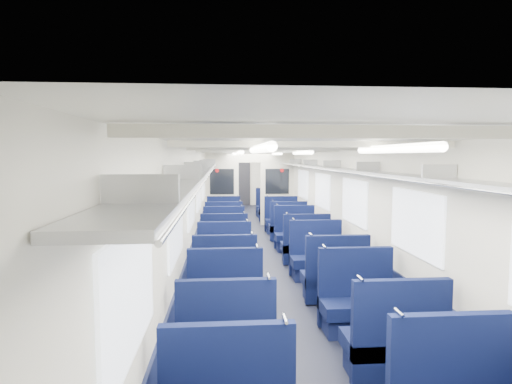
% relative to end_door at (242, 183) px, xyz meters
% --- Properties ---
extents(floor, '(2.80, 18.00, 0.01)m').
position_rel_end_door_xyz_m(floor, '(0.00, -8.94, -1.00)').
color(floor, black).
rests_on(floor, ground).
extents(ceiling, '(2.80, 18.00, 0.01)m').
position_rel_end_door_xyz_m(ceiling, '(0.00, -8.94, 1.35)').
color(ceiling, white).
rests_on(ceiling, wall_left).
extents(wall_left, '(0.02, 18.00, 2.35)m').
position_rel_end_door_xyz_m(wall_left, '(-1.40, -8.94, 0.18)').
color(wall_left, beige).
rests_on(wall_left, floor).
extents(dado_left, '(0.03, 17.90, 0.70)m').
position_rel_end_door_xyz_m(dado_left, '(-1.39, -8.94, -0.65)').
color(dado_left, '#0F1635').
rests_on(dado_left, floor).
extents(wall_right, '(0.02, 18.00, 2.35)m').
position_rel_end_door_xyz_m(wall_right, '(1.40, -8.94, 0.18)').
color(wall_right, beige).
rests_on(wall_right, floor).
extents(dado_right, '(0.03, 17.90, 0.70)m').
position_rel_end_door_xyz_m(dado_right, '(1.39, -8.94, -0.65)').
color(dado_right, '#0F1635').
rests_on(dado_right, floor).
extents(wall_far, '(2.80, 0.02, 2.35)m').
position_rel_end_door_xyz_m(wall_far, '(0.00, 0.06, 0.18)').
color(wall_far, beige).
rests_on(wall_far, floor).
extents(luggage_rack_left, '(0.36, 17.40, 0.18)m').
position_rel_end_door_xyz_m(luggage_rack_left, '(-1.21, -8.94, 0.97)').
color(luggage_rack_left, '#B2B5BA').
rests_on(luggage_rack_left, wall_left).
extents(luggage_rack_right, '(0.36, 17.40, 0.18)m').
position_rel_end_door_xyz_m(luggage_rack_right, '(1.21, -8.94, 0.97)').
color(luggage_rack_right, '#B2B5BA').
rests_on(luggage_rack_right, wall_right).
extents(windows, '(2.78, 15.60, 0.75)m').
position_rel_end_door_xyz_m(windows, '(0.00, -9.40, 0.42)').
color(windows, white).
rests_on(windows, wall_left).
extents(ceiling_fittings, '(2.70, 16.06, 0.11)m').
position_rel_end_door_xyz_m(ceiling_fittings, '(0.00, -9.20, 1.29)').
color(ceiling_fittings, beige).
rests_on(ceiling_fittings, ceiling).
extents(end_door, '(0.75, 0.06, 2.00)m').
position_rel_end_door_xyz_m(end_door, '(0.00, 0.00, 0.00)').
color(end_door, black).
rests_on(end_door, floor).
extents(bulkhead, '(2.80, 0.10, 2.35)m').
position_rel_end_door_xyz_m(bulkhead, '(-0.00, -5.50, 0.23)').
color(bulkhead, beige).
rests_on(bulkhead, floor).
extents(seat_4, '(0.96, 0.53, 1.07)m').
position_rel_end_door_xyz_m(seat_4, '(-0.83, -14.80, -0.67)').
color(seat_4, '#0D163F').
rests_on(seat_4, floor).
extents(seat_5, '(0.96, 0.53, 1.07)m').
position_rel_end_door_xyz_m(seat_5, '(0.83, -14.94, -0.67)').
color(seat_5, '#0D163F').
rests_on(seat_5, floor).
extents(seat_6, '(0.96, 0.53, 1.07)m').
position_rel_end_door_xyz_m(seat_6, '(-0.83, -13.71, -0.67)').
color(seat_6, '#0D163F').
rests_on(seat_6, floor).
extents(seat_7, '(0.96, 0.53, 1.07)m').
position_rel_end_door_xyz_m(seat_7, '(0.83, -13.80, -0.67)').
color(seat_7, '#0D163F').
rests_on(seat_7, floor).
extents(seat_8, '(0.96, 0.53, 1.07)m').
position_rel_end_door_xyz_m(seat_8, '(-0.83, -12.55, -0.67)').
color(seat_8, '#0D163F').
rests_on(seat_8, floor).
extents(seat_9, '(0.96, 0.53, 1.07)m').
position_rel_end_door_xyz_m(seat_9, '(0.83, -12.70, -0.67)').
color(seat_9, '#0D163F').
rests_on(seat_9, floor).
extents(seat_10, '(0.96, 0.53, 1.07)m').
position_rel_end_door_xyz_m(seat_10, '(-0.83, -11.54, -0.67)').
color(seat_10, '#0D163F').
rests_on(seat_10, floor).
extents(seat_11, '(0.96, 0.53, 1.07)m').
position_rel_end_door_xyz_m(seat_11, '(0.83, -11.47, -0.67)').
color(seat_11, '#0D163F').
rests_on(seat_11, floor).
extents(seat_12, '(0.96, 0.53, 1.07)m').
position_rel_end_door_xyz_m(seat_12, '(-0.83, -10.22, -0.67)').
color(seat_12, '#0D163F').
rests_on(seat_12, floor).
extents(seat_13, '(0.96, 0.53, 1.07)m').
position_rel_end_door_xyz_m(seat_13, '(0.83, -10.41, -0.67)').
color(seat_13, '#0D163F').
rests_on(seat_13, floor).
extents(seat_14, '(0.96, 0.53, 1.07)m').
position_rel_end_door_xyz_m(seat_14, '(-0.83, -9.24, -0.67)').
color(seat_14, '#0D163F').
rests_on(seat_14, floor).
extents(seat_15, '(0.96, 0.53, 1.07)m').
position_rel_end_door_xyz_m(seat_15, '(0.83, -9.18, -0.67)').
color(seat_15, '#0D163F').
rests_on(seat_15, floor).
extents(seat_16, '(0.96, 0.53, 1.07)m').
position_rel_end_door_xyz_m(seat_16, '(-0.83, -7.97, -0.67)').
color(seat_16, '#0D163F').
rests_on(seat_16, floor).
extents(seat_17, '(0.96, 0.53, 1.07)m').
position_rel_end_door_xyz_m(seat_17, '(0.83, -8.06, -0.67)').
color(seat_17, '#0D163F').
rests_on(seat_17, floor).
extents(seat_18, '(0.96, 0.53, 1.07)m').
position_rel_end_door_xyz_m(seat_18, '(-0.83, -6.75, -0.67)').
color(seat_18, '#0D163F').
rests_on(seat_18, floor).
extents(seat_19, '(0.96, 0.53, 1.07)m').
position_rel_end_door_xyz_m(seat_19, '(0.83, -6.90, -0.67)').
color(seat_19, '#0D163F').
rests_on(seat_19, floor).
extents(seat_20, '(0.96, 0.53, 1.07)m').
position_rel_end_door_xyz_m(seat_20, '(-0.83, -4.75, -0.67)').
color(seat_20, '#0D163F').
rests_on(seat_20, floor).
extents(seat_21, '(0.96, 0.53, 1.07)m').
position_rel_end_door_xyz_m(seat_21, '(0.83, -4.79, -0.67)').
color(seat_21, '#0D163F').
rests_on(seat_21, floor).
extents(seat_22, '(0.96, 0.53, 1.07)m').
position_rel_end_door_xyz_m(seat_22, '(-0.83, -3.58, -0.67)').
color(seat_22, '#0D163F').
rests_on(seat_22, floor).
extents(seat_23, '(0.96, 0.53, 1.07)m').
position_rel_end_door_xyz_m(seat_23, '(0.83, -3.73, -0.67)').
color(seat_23, '#0D163F').
rests_on(seat_23, floor).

